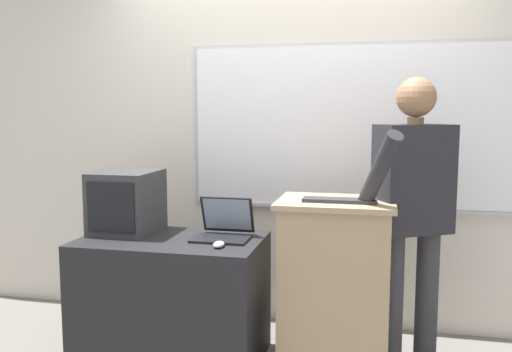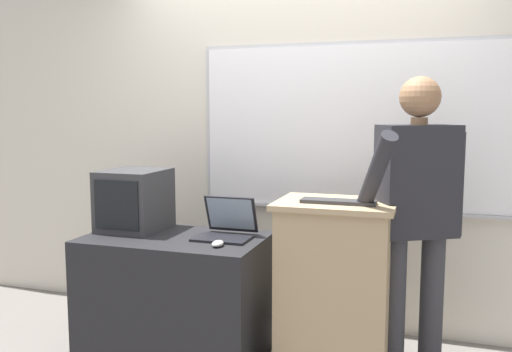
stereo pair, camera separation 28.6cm
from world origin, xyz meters
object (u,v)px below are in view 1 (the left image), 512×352
lectern_podium (335,287)px  side_desk (172,299)px  wireless_keyboard (339,200)px  crt_monitor (127,202)px  person_presenter (413,204)px  computer_mouse_by_laptop (219,244)px  laptop (224,226)px

lectern_podium → side_desk: size_ratio=0.93×
wireless_keyboard → crt_monitor: bearing=174.7°
person_presenter → crt_monitor: person_presenter is taller
person_presenter → computer_mouse_by_laptop: size_ratio=16.92×
wireless_keyboard → crt_monitor: size_ratio=0.94×
wireless_keyboard → lectern_podium: bearing=109.3°
laptop → crt_monitor: crt_monitor is taller
lectern_podium → person_presenter: (0.42, 0.13, 0.48)m
wireless_keyboard → computer_mouse_by_laptop: wireless_keyboard is taller
computer_mouse_by_laptop → laptop: bearing=98.8°
wireless_keyboard → person_presenter: bearing=25.5°
person_presenter → laptop: size_ratio=5.16×
side_desk → person_presenter: 1.53m
lectern_podium → computer_mouse_by_laptop: 0.71m
person_presenter → wireless_keyboard: 0.44m
wireless_keyboard → crt_monitor: 1.33m
side_desk → person_presenter: person_presenter is taller
person_presenter → laptop: (-1.09, -0.08, -0.16)m
lectern_podium → laptop: 0.74m
lectern_podium → side_desk: lectern_podium is taller
side_desk → wireless_keyboard: (0.99, -0.02, 0.64)m
wireless_keyboard → computer_mouse_by_laptop: 0.71m
laptop → computer_mouse_by_laptop: laptop is taller
person_presenter → wireless_keyboard: person_presenter is taller
lectern_podium → laptop: bearing=176.0°
laptop → wireless_keyboard: 0.73m
lectern_podium → crt_monitor: crt_monitor is taller
lectern_podium → wireless_keyboard: size_ratio=2.51×
side_desk → lectern_podium: bearing=2.3°
laptop → crt_monitor: bearing=178.9°
laptop → crt_monitor: (-0.63, 0.01, 0.12)m
crt_monitor → side_desk: bearing=-16.4°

